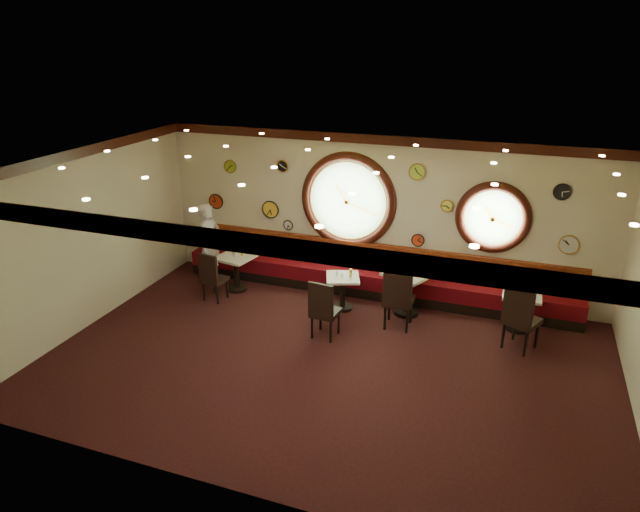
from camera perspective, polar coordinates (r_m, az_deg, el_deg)
The scene contains 48 objects.
floor at distance 9.42m, azimuth 0.70°, elevation -10.54°, with size 9.00×6.00×0.00m, color black.
ceiling at distance 8.18m, azimuth 0.80°, elevation 8.81°, with size 9.00×6.00×0.02m, color gold.
wall_back at distance 11.38m, azimuth 5.73°, elevation 4.05°, with size 9.00×0.02×3.20m, color beige.
wall_front at distance 6.25m, azimuth -8.54°, elevation -11.76°, with size 9.00×0.02×3.20m, color beige.
wall_left at distance 10.91m, azimuth -22.20°, elevation 1.72°, with size 0.02×6.00×3.20m, color beige.
molding_back at distance 10.97m, azimuth 5.96°, elevation 11.51°, with size 9.00×0.10×0.18m, color black.
molding_front at distance 5.61m, azimuth -9.14°, elevation 1.51°, with size 9.00×0.10×0.18m, color black.
molding_left at distance 10.50m, azimuth -23.15°, elevation 9.46°, with size 0.10×6.00×0.18m, color black.
banquette_base at distance 11.67m, azimuth 5.11°, elevation -3.38°, with size 8.00×0.55×0.20m, color black.
banquette_seat at distance 11.56m, azimuth 5.15°, elevation -2.26°, with size 8.00×0.55×0.30m, color #550710.
banquette_back at distance 11.61m, azimuth 5.50°, elevation -0.04°, with size 8.00×0.10×0.55m, color #65070B.
porthole_left_glass at distance 11.45m, azimuth 2.85°, elevation 5.56°, with size 1.66×1.66×0.02m, color #7CB26B.
porthole_left_frame at distance 11.44m, azimuth 2.83°, elevation 5.54°, with size 1.98×1.98×0.18m, color black.
porthole_left_ring at distance 11.41m, azimuth 2.78°, elevation 5.50°, with size 1.61×1.61×0.03m, color #CA892F.
porthole_right_glass at distance 11.02m, azimuth 16.92°, elevation 3.70°, with size 1.10×1.10×0.02m, color #7CB26B.
porthole_right_frame at distance 11.00m, azimuth 16.91°, elevation 3.68°, with size 1.38×1.38×0.18m, color black.
porthole_right_ring at distance 10.98m, azimuth 16.90°, elevation 3.64°, with size 1.09×1.09×0.03m, color #CA892F.
wall_clock_0 at distance 11.13m, azimuth 23.62°, elevation 1.06°, with size 0.34×0.34×0.03m, color silver.
wall_clock_1 at distance 11.31m, azimuth 9.77°, elevation 1.58°, with size 0.24×0.24×0.03m, color red.
wall_clock_2 at distance 12.11m, azimuth -4.96°, elevation 4.66°, with size 0.36×0.36×0.03m, color yellow.
wall_clock_3 at distance 12.68m, azimuth -10.34°, elevation 5.40°, with size 0.32×0.32×0.03m, color red.
wall_clock_4 at distance 11.75m, azimuth -3.76°, elevation 8.96°, with size 0.24×0.24×0.03m, color black.
wall_clock_5 at distance 10.94m, azimuth 9.70°, elevation 8.30°, with size 0.30×0.30×0.03m, color #AFDC44.
wall_clock_6 at distance 12.29m, azimuth -8.95°, elevation 8.83°, with size 0.26×0.26×0.03m, color #A4C026.
wall_clock_7 at distance 10.84m, azimuth 23.06°, elevation 5.93°, with size 0.28×0.28×0.03m, color black.
wall_clock_8 at distance 12.04m, azimuth -3.18°, elevation 3.12°, with size 0.20×0.20×0.03m, color silver.
wall_clock_9 at distance 11.01m, azimuth 12.58°, elevation 4.93°, with size 0.22×0.22×0.03m, color #E9F551.
table_a at distance 11.81m, azimuth -8.38°, elevation -1.25°, with size 0.78×0.78×0.75m.
table_b at distance 10.91m, azimuth 2.28°, elevation -3.26°, with size 0.79×0.79×0.68m.
table_c at distance 10.80m, azimuth 8.76°, elevation -3.13°, with size 1.02×1.02×0.85m.
table_d at distance 10.75m, azimuth 19.40°, elevation -4.81°, with size 0.66×0.66×0.72m.
chair_a at distance 11.36m, azimuth -10.80°, elevation -1.79°, with size 0.47×0.47×0.62m.
chair_b at distance 9.79m, azimuth 0.32°, elevation -5.06°, with size 0.49×0.49×0.67m.
chair_c at distance 10.15m, azimuth 7.82°, elevation -3.77°, with size 0.53×0.53×0.75m.
chair_d at distance 9.96m, azimuth 19.39°, elevation -5.42°, with size 0.67×0.67×0.75m.
condiment_a_salt at distance 11.72m, azimuth -8.72°, elevation 0.23°, with size 0.03×0.03×0.09m, color silver.
condiment_b_salt at distance 10.82m, azimuth 1.69°, elevation -1.73°, with size 0.04×0.04×0.11m, color silver.
condiment_c_salt at distance 10.74m, azimuth 8.57°, elevation -1.16°, with size 0.04×0.04×0.10m, color silver.
condiment_d_salt at distance 10.70m, azimuth 18.92°, elevation -3.02°, with size 0.03×0.03×0.09m, color silver.
condiment_a_pepper at distance 11.65m, azimuth -8.60°, elevation 0.14°, with size 0.04×0.04×0.10m, color silver.
condiment_b_pepper at distance 10.75m, azimuth 2.23°, elevation -1.91°, with size 0.04×0.04×0.10m, color silver.
condiment_c_pepper at distance 10.60m, azimuth 8.81°, elevation -1.49°, with size 0.03×0.03×0.10m, color silver.
condiment_d_pepper at distance 10.56m, azimuth 19.44°, elevation -3.39°, with size 0.04×0.04×0.10m, color silver.
condiment_a_bottle at distance 11.71m, azimuth -7.84°, elevation 0.42°, with size 0.05×0.05×0.15m, color yellow.
condiment_b_bottle at distance 10.79m, azimuth 3.08°, elevation -1.70°, with size 0.05×0.05×0.15m, color gold.
condiment_c_bottle at distance 10.69m, azimuth 9.69°, elevation -1.22°, with size 0.04×0.04×0.14m, color yellow.
condiment_d_bottle at distance 10.62m, azimuth 20.20°, elevation -3.10°, with size 0.06×0.06×0.18m, color orange.
waiter at distance 12.16m, azimuth -10.95°, elevation 1.24°, with size 0.63×0.41×1.72m, color white.
Camera 1 is at (2.61, -7.54, 5.01)m, focal length 32.00 mm.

